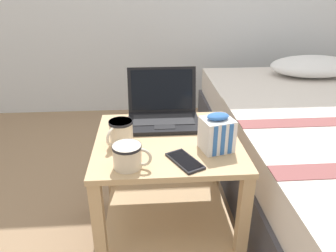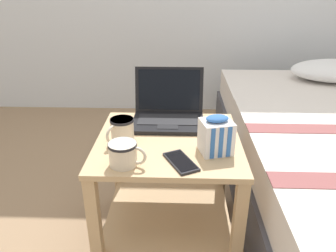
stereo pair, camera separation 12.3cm
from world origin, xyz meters
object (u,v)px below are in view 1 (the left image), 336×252
at_px(mug_front_left, 128,155).
at_px(cell_phone, 185,161).
at_px(laptop, 163,112).
at_px(mug_front_right, 121,131).
at_px(snack_bag, 217,133).

distance_m(mug_front_left, cell_phone, 0.21).
bearing_deg(laptop, mug_front_right, -130.88).
bearing_deg(mug_front_right, snack_bag, -11.21).
height_order(laptop, mug_front_left, laptop).
distance_m(laptop, mug_front_left, 0.41).
bearing_deg(snack_bag, mug_front_right, 168.79).
height_order(mug_front_left, snack_bag, snack_bag).
bearing_deg(laptop, cell_phone, -81.23).
height_order(mug_front_right, cell_phone, mug_front_right).
xyz_separation_m(mug_front_right, snack_bag, (0.37, -0.07, 0.01)).
distance_m(mug_front_left, snack_bag, 0.35).
xyz_separation_m(laptop, snack_bag, (0.19, -0.28, 0.02)).
bearing_deg(mug_front_left, snack_bag, 17.48).
bearing_deg(cell_phone, laptop, 98.77).
height_order(mug_front_left, cell_phone, mug_front_left).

